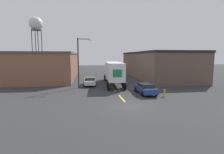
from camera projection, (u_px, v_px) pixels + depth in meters
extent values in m
plane|color=#333335|center=(129.00, 106.00, 17.27)|extent=(160.00, 160.00, 0.00)
cube|color=yellow|center=(122.00, 98.00, 20.64)|extent=(0.20, 3.42, 0.01)
cube|color=yellow|center=(114.00, 89.00, 26.48)|extent=(0.20, 3.42, 0.01)
cube|color=yellow|center=(109.00, 83.00, 32.32)|extent=(0.20, 3.42, 0.01)
cube|color=brown|center=(47.00, 66.00, 41.05)|extent=(13.15, 26.57, 5.34)
cube|color=#4C4742|center=(46.00, 54.00, 40.71)|extent=(13.35, 26.77, 0.40)
cube|color=brown|center=(156.00, 66.00, 40.07)|extent=(10.40, 23.62, 5.53)
cube|color=#232326|center=(157.00, 53.00, 39.72)|extent=(10.60, 23.82, 0.40)
cube|color=silver|center=(111.00, 71.00, 36.01)|extent=(2.44, 2.90, 2.87)
cube|color=white|center=(114.00, 70.00, 29.34)|extent=(2.96, 10.10, 2.73)
cube|color=#198442|center=(117.00, 73.00, 24.39)|extent=(1.32, 0.10, 1.09)
cylinder|color=black|center=(116.00, 77.00, 36.63)|extent=(0.34, 1.11, 1.10)
cylinder|color=black|center=(105.00, 77.00, 36.41)|extent=(0.34, 1.11, 1.10)
cylinder|color=black|center=(117.00, 78.00, 35.53)|extent=(0.34, 1.11, 1.10)
cylinder|color=black|center=(105.00, 78.00, 35.32)|extent=(0.34, 1.11, 1.10)
cylinder|color=black|center=(123.00, 85.00, 26.93)|extent=(0.34, 1.11, 1.10)
cylinder|color=black|center=(108.00, 85.00, 26.71)|extent=(0.34, 1.11, 1.10)
cylinder|color=black|center=(125.00, 86.00, 25.54)|extent=(0.34, 1.11, 1.10)
cylinder|color=black|center=(108.00, 87.00, 25.33)|extent=(0.34, 1.11, 1.10)
cube|color=navy|center=(145.00, 89.00, 22.99)|extent=(1.78, 4.73, 0.64)
cube|color=#23282D|center=(146.00, 85.00, 22.78)|extent=(1.57, 2.46, 0.44)
cylinder|color=black|center=(148.00, 89.00, 24.59)|extent=(0.22, 0.65, 0.65)
cylinder|color=black|center=(136.00, 89.00, 24.34)|extent=(0.22, 0.65, 0.65)
cylinder|color=black|center=(156.00, 93.00, 21.71)|extent=(0.22, 0.65, 0.65)
cylinder|color=black|center=(142.00, 94.00, 21.46)|extent=(0.22, 0.65, 0.65)
cube|color=silver|center=(90.00, 82.00, 29.74)|extent=(1.78, 4.73, 0.64)
cube|color=#23282D|center=(90.00, 79.00, 29.54)|extent=(1.57, 2.46, 0.44)
cylinder|color=black|center=(94.00, 82.00, 31.35)|extent=(0.22, 0.65, 0.65)
cylinder|color=black|center=(84.00, 82.00, 31.09)|extent=(0.22, 0.65, 0.65)
cylinder|color=black|center=(95.00, 85.00, 28.47)|extent=(0.22, 0.65, 0.65)
cylinder|color=black|center=(84.00, 85.00, 28.21)|extent=(0.22, 0.65, 0.65)
cylinder|color=#47474C|center=(42.00, 50.00, 63.54)|extent=(0.28, 0.28, 14.47)
cylinder|color=#47474C|center=(38.00, 50.00, 64.96)|extent=(0.28, 0.28, 14.47)
cylinder|color=#47474C|center=(32.00, 50.00, 63.05)|extent=(0.28, 0.28, 14.47)
cylinder|color=#47474C|center=(36.00, 50.00, 61.64)|extent=(0.28, 0.28, 14.47)
cylinder|color=#4C4C51|center=(36.00, 30.00, 62.47)|extent=(3.65, 3.65, 0.30)
sphere|color=silver|center=(36.00, 24.00, 62.21)|extent=(4.82, 4.82, 4.82)
cylinder|color=#2D2D30|center=(78.00, 63.00, 26.98)|extent=(0.20, 0.20, 7.70)
cylinder|color=#2D2D30|center=(84.00, 39.00, 26.68)|extent=(1.91, 0.11, 0.11)
ellipsoid|color=silver|center=(90.00, 40.00, 26.83)|extent=(0.56, 0.32, 0.22)
cylinder|color=gold|center=(164.00, 94.00, 21.41)|extent=(0.22, 0.22, 0.78)
sphere|color=gold|center=(165.00, 90.00, 21.36)|extent=(0.20, 0.20, 0.20)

